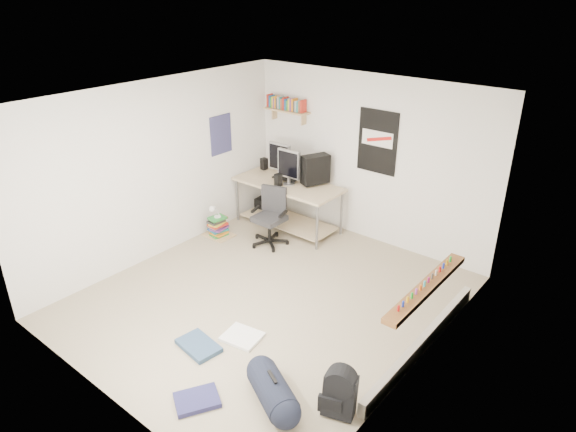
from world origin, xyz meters
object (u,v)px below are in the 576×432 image
Objects in this scene: desk at (288,206)px; backpack at (340,395)px; duffel_bag at (273,392)px; book_stack at (218,227)px; office_chair at (269,214)px.

desk reaches higher than backpack.
backpack is at bearing 56.33° from duffel_bag.
duffel_bag is (2.30, -3.04, -0.22)m from desk.
duffel_bag is at bearing -35.71° from book_stack.
duffel_bag is at bearing -59.76° from desk.
desk is 4.40× the size of backpack.
duffel_bag is 1.23× the size of book_stack.
book_stack is at bearing 171.28° from duffel_bag.
book_stack is at bearing -176.34° from office_chair.
desk is 3.82m from duffel_bag.
desk reaches higher than book_stack.
desk is 3.95m from backpack.
office_chair reaches higher than duffel_bag.
office_chair reaches higher than book_stack.
duffel_bag reaches higher than backpack.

